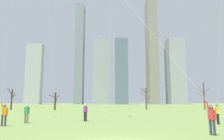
# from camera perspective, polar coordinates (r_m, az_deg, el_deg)

# --- Properties ---
(kite_flyer_midfield_right_pink) EXTENTS (6.92, 10.83, 17.30)m
(kite_flyer_midfield_right_pink) POSITION_cam_1_polar(r_m,az_deg,el_deg) (14.18, 18.18, -1.65)
(kite_flyer_midfield_right_pink) COLOR #33384C
(kite_flyer_midfield_right_pink) RESTS_ON ground
(kite_flyer_foreground_right_white) EXTENTS (4.72, 10.94, 14.67)m
(kite_flyer_foreground_right_white) POSITION_cam_1_polar(r_m,az_deg,el_deg) (17.79, 26.99, -4.16)
(kite_flyer_foreground_right_white) COLOR black
(kite_flyer_foreground_right_white) RESTS_ON ground
(bystander_watching_nearby) EXTENTS (0.51, 0.22, 1.62)m
(bystander_watching_nearby) POSITION_cam_1_polar(r_m,az_deg,el_deg) (21.79, 25.23, -10.19)
(bystander_watching_nearby) COLOR gray
(bystander_watching_nearby) RESTS_ON ground
(bystander_far_off_by_trees) EXTENTS (0.40, 0.38, 1.62)m
(bystander_far_off_by_trees) POSITION_cam_1_polar(r_m,az_deg,el_deg) (20.24, -7.25, -11.11)
(bystander_far_off_by_trees) COLOR black
(bystander_far_off_by_trees) RESTS_ON ground
(bystander_strolling_midfield) EXTENTS (0.50, 0.28, 1.62)m
(bystander_strolling_midfield) POSITION_cam_1_polar(r_m,az_deg,el_deg) (19.57, -22.21, -10.65)
(bystander_strolling_midfield) COLOR #726656
(bystander_strolling_midfield) RESTS_ON ground
(distant_kite_high_overhead_teal) EXTENTS (1.21, 2.81, 23.69)m
(distant_kite_high_overhead_teal) POSITION_cam_1_polar(r_m,az_deg,el_deg) (46.15, -1.24, 16.78)
(distant_kite_high_overhead_teal) COLOR teal
(distant_kite_high_overhead_teal) RESTS_ON ground
(bare_tree_rightmost) EXTENTS (2.04, 2.61, 5.01)m
(bare_tree_rightmost) POSITION_cam_1_polar(r_m,az_deg,el_deg) (48.79, 9.20, -7.30)
(bare_tree_rightmost) COLOR brown
(bare_tree_rightmost) RESTS_ON ground
(bare_tree_right_of_center) EXTENTS (2.24, 3.47, 5.97)m
(bare_tree_right_of_center) POSITION_cam_1_polar(r_m,az_deg,el_deg) (51.31, 23.70, -6.38)
(bare_tree_right_of_center) COLOR brown
(bare_tree_right_of_center) RESTS_ON ground
(bare_tree_left_of_center) EXTENTS (0.96, 2.90, 4.59)m
(bare_tree_left_of_center) POSITION_cam_1_polar(r_m,az_deg,el_deg) (50.05, -25.64, -7.01)
(bare_tree_left_of_center) COLOR #4C3828
(bare_tree_left_of_center) RESTS_ON ground
(bare_tree_far_right_edge) EXTENTS (2.30, 1.84, 3.68)m
(bare_tree_far_right_edge) POSITION_cam_1_polar(r_m,az_deg,el_deg) (46.54, -15.24, -8.11)
(bare_tree_far_right_edge) COLOR #423326
(bare_tree_far_right_edge) RESTS_ON ground
(skyline_slender_spire) EXTENTS (11.29, 10.64, 46.76)m
(skyline_slender_spire) POSITION_cam_1_polar(r_m,az_deg,el_deg) (137.71, -2.84, -0.55)
(skyline_slender_spire) COLOR #9EA3AD
(skyline_slender_spire) RESTS_ON ground
(skyline_tall_tower) EXTENTS (6.07, 11.41, 68.79)m
(skyline_tall_tower) POSITION_cam_1_polar(r_m,az_deg,el_deg) (139.67, 10.76, 5.12)
(skyline_tall_tower) COLOR gray
(skyline_tall_tower) RESTS_ON ground
(skyline_mid_tower_right) EXTENTS (5.49, 10.80, 66.38)m
(skyline_mid_tower_right) POSITION_cam_1_polar(r_m,az_deg,el_deg) (141.47, -8.79, 4.39)
(skyline_mid_tower_right) COLOR gray
(skyline_mid_tower_right) RESTS_ON ground
(skyline_wide_slab) EXTENTS (9.40, 6.15, 37.26)m
(skyline_wide_slab) POSITION_cam_1_polar(r_m,az_deg,el_deg) (138.24, -20.40, -1.00)
(skyline_wide_slab) COLOR #B2B2B7
(skyline_wide_slab) RESTS_ON ground
(skyline_mid_tower_left) EXTENTS (7.75, 6.59, 46.54)m
(skyline_mid_tower_left) POSITION_cam_1_polar(r_m,az_deg,el_deg) (131.55, 2.58, -0.26)
(skyline_mid_tower_left) COLOR slate
(skyline_mid_tower_left) RESTS_ON ground
(skyline_squat_block) EXTENTS (10.21, 11.45, 42.33)m
(skyline_squat_block) POSITION_cam_1_polar(r_m,az_deg,el_deg) (142.56, 16.82, -0.36)
(skyline_squat_block) COLOR #9EA3AD
(skyline_squat_block) RESTS_ON ground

